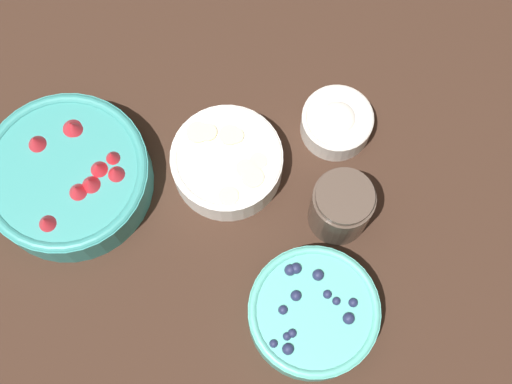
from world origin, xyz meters
TOP-DOWN VIEW (x-y plane):
  - ground_plane at (0.00, 0.00)m, footprint 4.00×4.00m
  - bowl_strawberries at (-0.07, 0.21)m, footprint 0.24×0.24m
  - bowl_blueberries at (-0.00, -0.18)m, footprint 0.18×0.18m
  - bowl_bananas at (0.09, 0.05)m, footprint 0.16×0.16m
  - bowl_cream at (0.25, -0.04)m, footprint 0.11×0.11m
  - jar_chocolate at (0.14, -0.12)m, footprint 0.09×0.09m

SIDE VIEW (x-z plane):
  - ground_plane at x=0.00m, z-range 0.00..0.00m
  - bowl_cream at x=0.25m, z-range 0.00..0.05m
  - bowl_bananas at x=0.09m, z-range 0.00..0.06m
  - bowl_blueberries at x=0.00m, z-range 0.00..0.07m
  - bowl_strawberries at x=-0.07m, z-range 0.00..0.08m
  - jar_chocolate at x=0.14m, z-range 0.00..0.10m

